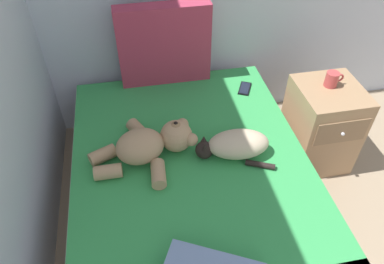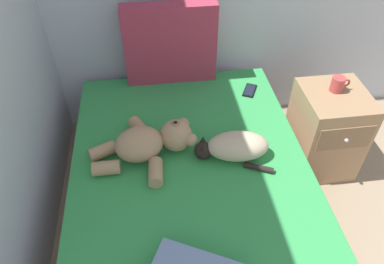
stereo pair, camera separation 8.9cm
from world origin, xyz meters
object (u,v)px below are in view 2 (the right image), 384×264
object	(u,v)px
cat	(234,147)
teddy_bear	(150,143)
nightstand	(326,131)
cell_phone	(250,90)
patterned_cushion	(170,44)
mug	(338,84)
bed	(191,196)

from	to	relation	value
cat	teddy_bear	world-z (taller)	teddy_bear
teddy_bear	nightstand	bearing A→B (deg)	10.02
cat	nightstand	bearing A→B (deg)	22.14
teddy_bear	cell_phone	xyz separation A→B (m)	(0.70, 0.50, -0.08)
teddy_bear	cell_phone	distance (m)	0.86
patterned_cushion	mug	world-z (taller)	patterned_cushion
bed	patterned_cushion	distance (m)	1.01
bed	cat	distance (m)	0.40
patterned_cushion	teddy_bear	size ratio (longest dim) A/B	1.01
cell_phone	nightstand	size ratio (longest dim) A/B	0.27
bed	nightstand	xyz separation A→B (m)	(0.95, 0.36, 0.08)
patterned_cushion	cell_phone	size ratio (longest dim) A/B	3.72
patterned_cushion	nightstand	distance (m)	1.19
teddy_bear	nightstand	xyz separation A→B (m)	(1.16, 0.21, -0.24)
patterned_cushion	teddy_bear	xyz separation A→B (m)	(-0.18, -0.72, -0.19)
cat	nightstand	world-z (taller)	cat
bed	mug	bearing A→B (deg)	22.81
teddy_bear	cell_phone	world-z (taller)	teddy_bear
bed	cell_phone	bearing A→B (deg)	53.25
patterned_cushion	nightstand	size ratio (longest dim) A/B	1.01
patterned_cushion	cat	xyz separation A→B (m)	(0.27, -0.80, -0.20)
cell_phone	nightstand	distance (m)	0.57
bed	mug	distance (m)	1.12
patterned_cushion	cat	world-z (taller)	patterned_cushion
teddy_bear	nightstand	distance (m)	1.20
cat	cell_phone	world-z (taller)	cat
nightstand	patterned_cushion	bearing A→B (deg)	152.31
teddy_bear	bed	bearing A→B (deg)	-36.75
bed	nightstand	bearing A→B (deg)	20.75
patterned_cushion	bed	bearing A→B (deg)	-88.34
patterned_cushion	nightstand	world-z (taller)	patterned_cushion
bed	patterned_cushion	size ratio (longest dim) A/B	3.11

